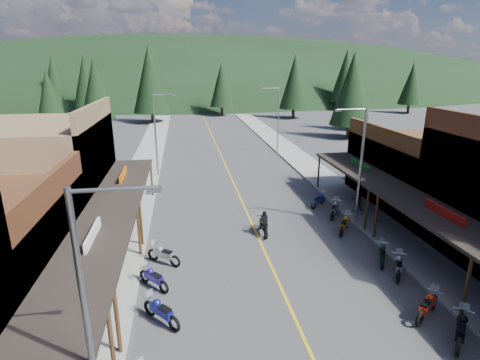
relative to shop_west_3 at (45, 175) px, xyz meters
name	(u,v)px	position (x,y,z in m)	size (l,w,h in m)	color
ground	(288,302)	(13.78, -11.30, -3.52)	(220.00, 220.00, 0.00)	#38383A
centerline	(232,178)	(13.78, 8.70, -3.51)	(0.15, 90.00, 0.01)	gold
sidewalk_west	(140,182)	(5.08, 8.70, -3.44)	(3.40, 94.00, 0.15)	gray
sidewalk_east	(317,174)	(22.48, 8.70, -3.44)	(3.40, 94.00, 0.15)	gray
shop_west_3	(45,175)	(0.00, 0.00, 0.00)	(10.90, 10.20, 8.20)	brown
shop_east_3	(419,172)	(27.54, 0.00, -0.99)	(10.90, 10.20, 6.20)	#4C2D16
streetlight_0	(92,320)	(6.83, -17.30, 0.94)	(2.16, 0.18, 8.00)	gray
streetlight_1	(157,131)	(6.83, 10.70, 0.94)	(2.16, 0.18, 8.00)	gray
streetlight_2	(359,162)	(20.74, -3.30, 0.94)	(2.16, 0.18, 8.00)	gray
streetlight_3	(277,117)	(20.74, 18.70, 0.94)	(2.16, 0.18, 8.00)	gray
ridge_hill	(193,93)	(13.78, 123.70, -3.52)	(310.00, 140.00, 60.00)	black
pine_1	(86,81)	(-10.22, 58.70, 3.72)	(5.88, 5.88, 12.50)	black
pine_2	(150,79)	(3.78, 46.70, 4.47)	(6.72, 6.72, 14.00)	black
pine_3	(222,85)	(17.78, 54.70, 2.96)	(5.04, 5.04, 11.00)	black
pine_4	(295,82)	(31.78, 48.70, 3.72)	(5.88, 5.88, 12.50)	black
pine_5	(346,76)	(47.78, 60.70, 4.47)	(6.72, 6.72, 14.00)	black
pine_6	(412,84)	(59.78, 52.70, 2.96)	(5.04, 5.04, 11.00)	black
pine_7	(54,80)	(-18.22, 64.70, 3.72)	(5.88, 5.88, 12.50)	black
pine_8	(50,100)	(-8.22, 28.70, 2.46)	(4.48, 4.48, 10.00)	black
pine_9	(356,91)	(37.78, 33.70, 2.86)	(4.93, 4.93, 10.80)	black
pine_10	(96,89)	(-4.22, 38.70, 3.27)	(5.38, 5.38, 11.60)	black
pine_11	(352,89)	(33.78, 26.70, 3.67)	(5.82, 5.82, 12.40)	black
bike_west_7	(161,310)	(8.05, -11.89, -2.88)	(0.75, 2.24, 1.28)	navy
bike_west_8	(153,277)	(7.55, -9.12, -2.92)	(0.70, 2.10, 1.20)	navy
bike_west_9	(164,254)	(7.95, -6.82, -2.90)	(0.72, 2.17, 1.24)	#939398
bike_east_6	(461,328)	(19.81, -14.87, -2.85)	(0.78, 2.35, 1.34)	black
bike_east_7	(427,305)	(19.48, -13.25, -2.89)	(0.74, 2.21, 1.26)	red
bike_east_8	(399,265)	(20.15, -9.88, -2.92)	(0.70, 2.09, 1.20)	#99999E
bike_east_9	(382,253)	(19.95, -8.55, -2.93)	(0.69, 2.07, 1.18)	#0B3815
bike_east_10	(345,223)	(19.54, -4.47, -2.89)	(0.73, 2.20, 1.26)	#B5750C
bike_east_11	(335,208)	(19.93, -1.87, -2.87)	(0.76, 2.29, 1.31)	gray
bike_east_12	(318,200)	(19.47, 0.28, -2.95)	(0.66, 1.99, 1.14)	navy
rider_on_bike	(264,224)	(14.23, -3.87, -2.85)	(0.75, 2.20, 1.67)	black
pedestrian_east_b	(357,199)	(21.82, -1.34, -2.42)	(0.92, 0.53, 1.89)	#4D3C30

